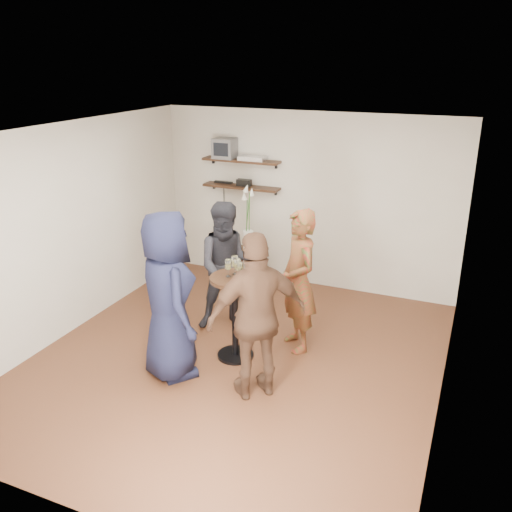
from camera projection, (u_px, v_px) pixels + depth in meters
The scene contains 18 objects.
room at pixel (235, 255), 5.84m from camera, with size 4.58×5.08×2.68m.
shelf_upper at pixel (241, 160), 8.06m from camera, with size 1.20×0.25×0.04m, color black.
shelf_lower at pixel (241, 187), 8.20m from camera, with size 1.20×0.25×0.04m, color black.
crt_monitor at pixel (225, 148), 8.10m from camera, with size 0.32×0.30×0.30m, color #59595B.
dvd_deck at pixel (253, 158), 7.98m from camera, with size 0.40×0.24×0.06m, color silver.
radio at pixel (244, 183), 8.16m from camera, with size 0.22×0.10×0.10m, color black.
power_strip at pixel (224, 182), 8.35m from camera, with size 0.30×0.05×0.03m, color black.
side_table at pixel (248, 258), 8.03m from camera, with size 0.57×0.57×0.61m.
vase_lilies at pixel (248, 230), 7.88m from camera, with size 0.20×0.21×1.03m.
drinks_table at pixel (235, 306), 6.14m from camera, with size 0.55×0.55×1.01m.
wine_glass_fl at pixel (228, 265), 5.98m from camera, with size 0.07×0.07×0.20m.
wine_glass_fr at pixel (240, 268), 5.92m from camera, with size 0.06×0.06×0.19m.
wine_glass_bl at pixel (235, 262), 6.05m from camera, with size 0.07×0.07×0.22m.
wine_glass_br at pixel (237, 265), 5.97m from camera, with size 0.07×0.07×0.21m.
person_plaid at pixel (299, 281), 6.29m from camera, with size 0.63×0.41×1.72m, color #B5141B.
person_dark at pixel (228, 267), 6.80m from camera, with size 0.81×0.63×1.67m, color black.
person_navy at pixel (168, 296), 5.73m from camera, with size 0.91×0.59×1.86m, color black.
person_brown at pixel (257, 317), 5.38m from camera, with size 1.04×0.43×1.77m, color #482D1E.
Camera 1 is at (2.35, -4.95, 3.33)m, focal length 38.00 mm.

